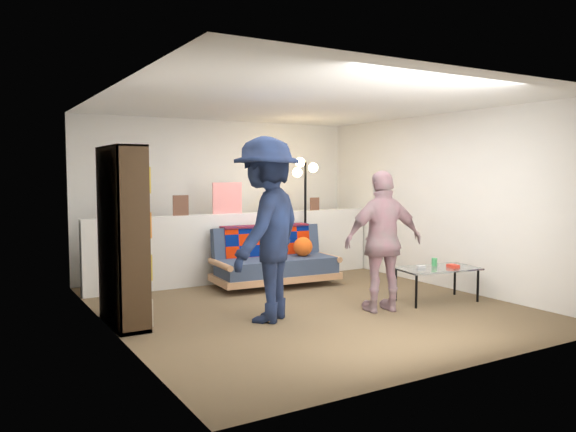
% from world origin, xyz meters
% --- Properties ---
extents(ground, '(5.00, 5.00, 0.00)m').
position_xyz_m(ground, '(0.00, 0.00, 0.00)').
color(ground, brown).
rests_on(ground, ground).
extents(room_shell, '(4.60, 5.05, 2.45)m').
position_xyz_m(room_shell, '(0.00, 0.47, 1.67)').
color(room_shell, silver).
rests_on(room_shell, ground).
extents(half_wall_ledge, '(4.45, 0.15, 1.00)m').
position_xyz_m(half_wall_ledge, '(0.00, 1.80, 0.50)').
color(half_wall_ledge, silver).
rests_on(half_wall_ledge, ground).
extents(ledge_decor, '(2.97, 0.02, 0.45)m').
position_xyz_m(ledge_decor, '(-0.23, 1.78, 1.18)').
color(ledge_decor, brown).
rests_on(ledge_decor, half_wall_ledge).
extents(futon_sofa, '(1.78, 0.94, 0.74)m').
position_xyz_m(futon_sofa, '(0.29, 1.25, 0.35)').
color(futon_sofa, tan).
rests_on(futon_sofa, ground).
extents(bookshelf, '(0.31, 0.93, 1.86)m').
position_xyz_m(bookshelf, '(-2.08, 0.25, 0.87)').
color(bookshelf, black).
rests_on(bookshelf, ground).
extents(coffee_table, '(1.07, 0.69, 0.52)m').
position_xyz_m(coffee_table, '(1.53, -0.63, 0.39)').
color(coffee_table, black).
rests_on(coffee_table, ground).
extents(floor_lamp, '(0.42, 0.35, 1.82)m').
position_xyz_m(floor_lamp, '(1.00, 1.61, 1.29)').
color(floor_lamp, black).
rests_on(floor_lamp, ground).
extents(person_left, '(1.45, 1.36, 1.97)m').
position_xyz_m(person_left, '(-0.70, -0.35, 0.98)').
color(person_left, black).
rests_on(person_left, ground).
extents(person_right, '(1.01, 0.59, 1.61)m').
position_xyz_m(person_right, '(0.63, -0.68, 0.81)').
color(person_right, '#CB8394').
rests_on(person_right, ground).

